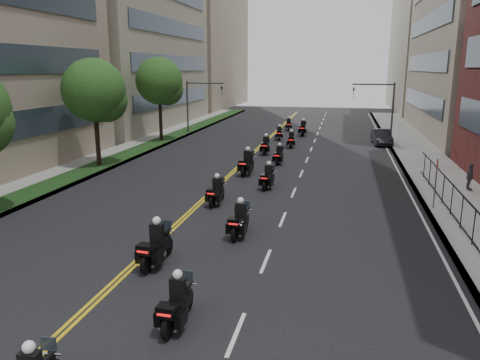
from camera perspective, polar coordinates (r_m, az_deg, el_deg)
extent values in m
cube|color=gray|center=(32.40, 23.18, 0.10)|extent=(4.00, 90.00, 0.15)
cube|color=gray|center=(36.38, -17.11, 1.98)|extent=(4.00, 90.00, 0.15)
cube|color=#153613|center=(35.98, -16.01, 2.08)|extent=(2.00, 90.00, 0.04)
cube|color=#333F4C|center=(54.75, 21.20, 9.00)|extent=(0.12, 24.08, 1.80)
cube|color=#333F4C|center=(54.64, 21.56, 13.17)|extent=(0.12, 24.08, 1.80)
cube|color=#333F4C|center=(54.83, 21.94, 17.34)|extent=(0.12, 24.08, 1.80)
cube|color=gray|center=(85.70, 23.92, 16.47)|extent=(15.00, 28.00, 26.00)
cube|color=#333F4C|center=(57.59, -7.81, 9.96)|extent=(0.12, 24.08, 1.80)
cube|color=#333F4C|center=(57.48, -7.94, 13.94)|extent=(0.12, 24.08, 1.80)
cube|color=#333F4C|center=(57.66, -8.08, 17.91)|extent=(0.12, 24.08, 1.80)
cube|color=gray|center=(88.67, -6.23, 17.37)|extent=(16.00, 28.00, 26.00)
cube|color=black|center=(19.94, 27.11, -7.65)|extent=(0.05, 28.00, 0.05)
cylinder|color=black|center=(34.74, -17.04, 5.61)|extent=(0.32, 0.32, 5.11)
sphere|color=#224717|center=(34.48, -17.38, 10.42)|extent=(4.40, 4.40, 4.40)
sphere|color=#224717|center=(34.59, -16.09, 9.30)|extent=(3.08, 3.08, 3.08)
cylinder|color=black|center=(45.50, -9.68, 7.94)|extent=(0.32, 0.32, 5.39)
sphere|color=#224717|center=(45.31, -9.83, 11.82)|extent=(4.40, 4.40, 4.40)
sphere|color=#224717|center=(45.49, -8.89, 10.89)|extent=(3.08, 3.08, 3.08)
cylinder|color=#3F3F44|center=(48.44, 18.10, 7.93)|extent=(0.18, 0.18, 5.60)
cylinder|color=#3F3F44|center=(48.12, 15.92, 11.15)|extent=(4.00, 0.14, 0.14)
imported|color=black|center=(48.09, 13.68, 10.33)|extent=(0.16, 0.20, 1.00)
cylinder|color=#3F3F44|center=(50.85, -6.41, 8.74)|extent=(0.18, 0.18, 5.60)
cylinder|color=#3F3F44|center=(50.10, -4.28, 11.70)|extent=(4.00, 0.14, 0.14)
imported|color=black|center=(49.65, -2.23, 10.78)|extent=(0.16, 0.20, 1.00)
sphere|color=white|center=(11.00, -24.36, -18.07)|extent=(0.27, 0.27, 0.27)
cylinder|color=black|center=(13.07, -8.83, -17.37)|extent=(0.15, 0.66, 0.65)
cylinder|color=black|center=(14.31, -6.41, -14.37)|extent=(0.15, 0.66, 0.65)
cube|color=black|center=(13.55, -7.59, -14.81)|extent=(0.44, 1.31, 0.38)
cube|color=silver|center=(13.69, -7.49, -15.53)|extent=(0.38, 0.54, 0.29)
cube|color=black|center=(12.82, -8.91, -15.45)|extent=(0.51, 0.42, 0.31)
cube|color=red|center=(12.67, -9.27, -15.94)|extent=(0.38, 0.04, 0.07)
cube|color=black|center=(13.37, -7.58, -12.91)|extent=(0.43, 0.28, 0.59)
sphere|color=white|center=(13.20, -7.62, -11.33)|extent=(0.28, 0.28, 0.28)
cylinder|color=black|center=(16.81, -11.35, -10.00)|extent=(0.20, 0.74, 0.73)
cylinder|color=black|center=(18.22, -8.87, -7.99)|extent=(0.20, 0.74, 0.73)
cube|color=black|center=(17.39, -10.10, -8.05)|extent=(0.54, 1.47, 0.43)
cube|color=silver|center=(17.53, -9.99, -8.74)|extent=(0.44, 0.61, 0.32)
cube|color=black|center=(16.59, -11.44, -8.24)|extent=(0.58, 0.48, 0.34)
cube|color=red|center=(16.42, -11.80, -8.58)|extent=(0.43, 0.06, 0.07)
cube|color=black|center=(17.25, -10.09, -6.34)|extent=(0.49, 0.33, 0.66)
sphere|color=white|center=(17.11, -10.14, -4.91)|extent=(0.31, 0.31, 0.31)
cylinder|color=black|center=(19.35, -0.64, -6.59)|extent=(0.19, 0.68, 0.68)
cylinder|color=black|center=(20.79, 0.64, -5.14)|extent=(0.19, 0.68, 0.68)
cube|color=black|center=(19.98, 0.02, -5.09)|extent=(0.51, 1.37, 0.40)
cube|color=silver|center=(20.10, 0.06, -5.66)|extent=(0.41, 0.57, 0.30)
cube|color=black|center=(19.18, -0.64, -5.14)|extent=(0.54, 0.45, 0.32)
cube|color=red|center=(18.99, -0.83, -5.39)|extent=(0.40, 0.06, 0.07)
cube|color=black|center=(19.87, 0.06, -3.68)|extent=(0.46, 0.31, 0.62)
sphere|color=white|center=(19.76, 0.07, -2.52)|extent=(0.29, 0.29, 0.29)
cylinder|color=black|center=(23.90, -3.42, -2.68)|extent=(0.17, 0.67, 0.66)
cylinder|color=black|center=(25.32, -2.28, -1.73)|extent=(0.17, 0.67, 0.66)
cube|color=black|center=(24.53, -2.84, -1.58)|extent=(0.48, 1.34, 0.39)
cube|color=silver|center=(24.64, -2.80, -2.05)|extent=(0.40, 0.56, 0.29)
cube|color=black|center=(23.76, -3.43, -1.51)|extent=(0.53, 0.44, 0.31)
cube|color=red|center=(23.58, -3.60, -1.68)|extent=(0.39, 0.05, 0.07)
cube|color=black|center=(24.46, -2.81, -0.45)|extent=(0.44, 0.30, 0.60)
sphere|color=white|center=(24.37, -2.82, 0.49)|extent=(0.28, 0.28, 0.28)
cylinder|color=black|center=(27.15, 3.05, -0.69)|extent=(0.21, 0.67, 0.66)
cylinder|color=black|center=(28.60, 3.88, 0.03)|extent=(0.21, 0.67, 0.66)
cube|color=black|center=(27.81, 3.49, 0.22)|extent=(0.55, 1.34, 0.39)
cube|color=silver|center=(27.91, 3.50, -0.20)|extent=(0.42, 0.57, 0.29)
cube|color=black|center=(27.03, 3.06, 0.34)|extent=(0.54, 0.46, 0.31)
cube|color=red|center=(26.84, 2.94, 0.21)|extent=(0.39, 0.07, 0.07)
cube|color=black|center=(27.75, 3.53, 1.22)|extent=(0.45, 0.32, 0.60)
sphere|color=white|center=(27.67, 3.54, 2.04)|extent=(0.28, 0.28, 0.28)
cylinder|color=black|center=(30.58, 0.44, 1.05)|extent=(0.22, 0.77, 0.76)
cylinder|color=black|center=(32.25, 1.38, 1.70)|extent=(0.22, 0.77, 0.76)
cube|color=black|center=(31.35, 0.92, 1.94)|extent=(0.60, 1.54, 0.44)
cube|color=silver|center=(31.45, 0.95, 1.50)|extent=(0.48, 0.65, 0.33)
cube|color=black|center=(30.46, 0.44, 2.11)|extent=(0.62, 0.52, 0.36)
cube|color=red|center=(30.25, 0.31, 1.99)|extent=(0.45, 0.07, 0.08)
cube|color=black|center=(31.29, 0.96, 2.96)|extent=(0.52, 0.36, 0.69)
sphere|color=white|center=(31.22, 0.97, 3.80)|extent=(0.32, 0.32, 0.32)
cylinder|color=black|center=(34.28, 4.54, 2.27)|extent=(0.18, 0.64, 0.64)
cylinder|color=black|center=(35.71, 5.05, 2.72)|extent=(0.18, 0.64, 0.64)
cube|color=black|center=(34.94, 4.81, 2.92)|extent=(0.49, 1.29, 0.37)
cube|color=silver|center=(35.03, 4.82, 2.59)|extent=(0.39, 0.54, 0.28)
cube|color=black|center=(34.18, 4.56, 3.07)|extent=(0.51, 0.43, 0.30)
cube|color=red|center=(34.00, 4.49, 2.98)|extent=(0.37, 0.06, 0.07)
cube|color=black|center=(34.91, 4.84, 3.69)|extent=(0.43, 0.29, 0.58)
sphere|color=white|center=(34.85, 4.86, 4.33)|extent=(0.27, 0.27, 0.27)
cylinder|color=black|center=(38.17, 3.00, 3.50)|extent=(0.16, 0.69, 0.69)
cylinder|color=black|center=(39.75, 3.32, 3.90)|extent=(0.16, 0.69, 0.69)
cube|color=black|center=(38.91, 3.17, 4.11)|extent=(0.46, 1.37, 0.40)
cube|color=silver|center=(39.00, 3.17, 3.79)|extent=(0.40, 0.56, 0.30)
cube|color=black|center=(38.08, 3.01, 4.28)|extent=(0.54, 0.44, 0.32)
cube|color=red|center=(37.87, 2.96, 4.19)|extent=(0.41, 0.04, 0.07)
cube|color=black|center=(38.88, 3.19, 4.86)|extent=(0.45, 0.29, 0.63)
sphere|color=white|center=(38.83, 3.20, 5.48)|extent=(0.29, 0.29, 0.29)
cylinder|color=black|center=(41.64, 6.19, 4.26)|extent=(0.16, 0.66, 0.66)
cylinder|color=black|center=(43.16, 6.33, 4.59)|extent=(0.16, 0.66, 0.66)
cube|color=black|center=(42.36, 6.27, 4.79)|extent=(0.46, 1.32, 0.39)
cube|color=silver|center=(42.44, 6.27, 4.50)|extent=(0.39, 0.55, 0.29)
cube|color=black|center=(41.56, 6.21, 4.94)|extent=(0.52, 0.43, 0.31)
cube|color=red|center=(41.36, 6.19, 4.88)|extent=(0.39, 0.05, 0.07)
cube|color=black|center=(42.33, 6.29, 5.44)|extent=(0.44, 0.29, 0.60)
sphere|color=white|center=(42.29, 6.31, 5.99)|extent=(0.28, 0.28, 0.28)
cylinder|color=black|center=(46.00, 4.78, 5.16)|extent=(0.20, 0.64, 0.63)
cylinder|color=black|center=(47.46, 4.81, 5.41)|extent=(0.20, 0.64, 0.63)
cube|color=black|center=(46.69, 4.80, 5.60)|extent=(0.53, 1.28, 0.37)
cube|color=silver|center=(46.77, 4.80, 5.35)|extent=(0.41, 0.54, 0.28)
cube|color=black|center=(45.93, 4.79, 5.75)|extent=(0.52, 0.44, 0.29)
cube|color=red|center=(45.75, 4.79, 5.69)|extent=(0.37, 0.07, 0.06)
cube|color=black|center=(46.68, 4.81, 6.17)|extent=(0.43, 0.30, 0.57)
sphere|color=white|center=(46.64, 4.82, 6.64)|extent=(0.27, 0.27, 0.27)
cylinder|color=black|center=(49.06, 7.57, 5.68)|extent=(0.18, 0.75, 0.74)
cylinder|color=black|center=(50.78, 7.81, 5.94)|extent=(0.18, 0.75, 0.74)
cube|color=black|center=(49.88, 7.70, 6.16)|extent=(0.51, 1.49, 0.44)
cube|color=silver|center=(49.97, 7.70, 5.88)|extent=(0.43, 0.61, 0.33)
cube|color=black|center=(48.99, 7.59, 6.34)|extent=(0.58, 0.48, 0.35)
cube|color=red|center=(48.77, 7.56, 6.28)|extent=(0.44, 0.05, 0.08)
cube|color=black|center=(49.87, 7.73, 6.79)|extent=(0.49, 0.32, 0.68)
sphere|color=white|center=(49.83, 7.75, 7.31)|extent=(0.32, 0.32, 0.32)
cylinder|color=black|center=(53.19, 5.94, 6.28)|extent=(0.21, 0.65, 0.64)
cylinder|color=black|center=(54.69, 5.93, 6.48)|extent=(0.21, 0.65, 0.64)
cube|color=black|center=(53.91, 5.94, 6.66)|extent=(0.54, 1.32, 0.38)
cube|color=silver|center=(53.98, 5.94, 6.44)|extent=(0.42, 0.56, 0.28)
cube|color=black|center=(53.13, 5.95, 6.80)|extent=(0.53, 0.45, 0.30)
cube|color=red|center=(52.93, 5.95, 6.76)|extent=(0.38, 0.07, 0.07)
cube|color=black|center=(53.90, 5.95, 7.16)|extent=(0.44, 0.31, 0.59)
sphere|color=white|center=(53.87, 5.96, 7.59)|extent=(0.27, 0.27, 0.27)
imported|color=black|center=(45.56, 16.88, 5.03)|extent=(1.82, 4.36, 1.40)
imported|color=#47454E|center=(29.76, 26.23, 0.35)|extent=(0.42, 0.92, 1.54)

